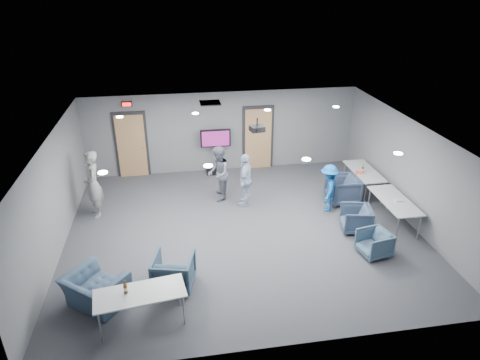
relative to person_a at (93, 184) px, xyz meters
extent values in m
plane|color=#35373C|center=(3.87, -1.43, -0.95)|extent=(9.00, 9.00, 0.00)
plane|color=white|center=(3.87, -1.43, 1.75)|extent=(9.00, 9.00, 0.00)
cube|color=slate|center=(3.87, 2.57, 0.40)|extent=(9.00, 0.02, 2.70)
cube|color=slate|center=(3.87, -5.43, 0.40)|extent=(9.00, 0.02, 2.70)
cube|color=slate|center=(-0.63, -1.43, 0.40)|extent=(0.02, 8.00, 2.70)
cube|color=slate|center=(8.37, -1.43, 0.40)|extent=(0.02, 8.00, 2.70)
cube|color=black|center=(0.87, 2.54, 0.13)|extent=(1.06, 0.06, 2.24)
cube|color=#A4734F|center=(0.87, 2.50, 0.10)|extent=(0.90, 0.05, 2.10)
cylinder|color=#9C9EA5|center=(1.22, 2.45, 0.05)|extent=(0.04, 0.10, 0.04)
cube|color=black|center=(5.07, 2.54, 0.13)|extent=(1.06, 0.06, 2.24)
cube|color=#A4734F|center=(5.07, 2.50, 0.10)|extent=(0.90, 0.05, 2.10)
cylinder|color=#9C9EA5|center=(5.42, 2.45, 0.05)|extent=(0.04, 0.10, 0.04)
cube|color=black|center=(0.87, 2.51, 1.50)|extent=(0.32, 0.06, 0.16)
cube|color=#FF0C0C|center=(0.87, 2.47, 1.50)|extent=(0.26, 0.02, 0.11)
cube|color=black|center=(3.37, 1.37, 1.74)|extent=(0.60, 0.60, 0.03)
cylinder|color=white|center=(0.87, -3.23, 1.74)|extent=(0.18, 0.18, 0.02)
cylinder|color=white|center=(0.87, 0.37, 1.74)|extent=(0.18, 0.18, 0.02)
cylinder|color=white|center=(2.87, -3.23, 1.74)|extent=(0.18, 0.18, 0.02)
cylinder|color=white|center=(2.87, 0.37, 1.74)|extent=(0.18, 0.18, 0.02)
cylinder|color=white|center=(4.87, -3.23, 1.74)|extent=(0.18, 0.18, 0.02)
cylinder|color=white|center=(4.87, 0.37, 1.74)|extent=(0.18, 0.18, 0.02)
cylinder|color=white|center=(6.87, -3.23, 1.74)|extent=(0.18, 0.18, 0.02)
cylinder|color=white|center=(6.87, 0.37, 1.74)|extent=(0.18, 0.18, 0.02)
imported|color=gray|center=(0.00, 0.00, 0.00)|extent=(0.60, 0.78, 1.90)
imported|color=slate|center=(3.46, 0.41, -0.12)|extent=(0.73, 0.88, 1.65)
imported|color=#A8BDD8|center=(4.19, -0.04, -0.16)|extent=(0.72, 1.00, 1.57)
imported|color=#154B8C|center=(6.42, -0.77, -0.25)|extent=(0.84, 1.03, 1.39)
imported|color=#35435B|center=(7.03, -0.35, -0.55)|extent=(0.87, 0.85, 0.79)
imported|color=#334258|center=(6.78, -1.92, -0.61)|extent=(0.88, 0.86, 0.68)
imported|color=#3E566B|center=(6.77, -3.02, -0.64)|extent=(0.80, 0.78, 0.62)
imported|color=#35495B|center=(2.05, -3.43, -0.56)|extent=(1.00, 1.01, 0.77)
imported|color=#384C62|center=(0.50, -3.75, -0.59)|extent=(1.47, 1.45, 0.72)
cube|color=#ACAEB1|center=(7.87, 0.12, -0.23)|extent=(0.71, 1.71, 0.03)
cylinder|color=#9C9EA5|center=(7.60, 0.89, -0.60)|extent=(0.04, 0.04, 0.70)
cylinder|color=#9C9EA5|center=(7.60, -0.66, -0.60)|extent=(0.04, 0.04, 0.70)
cylinder|color=#9C9EA5|center=(8.15, 0.89, -0.60)|extent=(0.04, 0.04, 0.70)
cylinder|color=#9C9EA5|center=(8.15, -0.66, -0.60)|extent=(0.04, 0.04, 0.70)
cube|color=#ACAEB1|center=(7.87, -1.78, -0.23)|extent=(0.74, 1.79, 0.03)
cylinder|color=#9C9EA5|center=(7.58, -0.97, -0.60)|extent=(0.04, 0.04, 0.70)
cylinder|color=#9C9EA5|center=(7.58, -2.60, -0.60)|extent=(0.04, 0.04, 0.70)
cylinder|color=#9C9EA5|center=(8.17, -0.97, -0.60)|extent=(0.04, 0.04, 0.70)
cylinder|color=#9C9EA5|center=(8.17, -2.60, -0.60)|extent=(0.04, 0.04, 0.70)
cube|color=#ACAEB1|center=(1.42, -4.43, -0.23)|extent=(1.76, 0.93, 0.03)
cylinder|color=#9C9EA5|center=(2.13, -4.05, -0.60)|extent=(0.04, 0.04, 0.70)
cylinder|color=#9C9EA5|center=(0.63, -4.26, -0.60)|extent=(0.04, 0.04, 0.70)
cylinder|color=#9C9EA5|center=(2.21, -4.59, -0.60)|extent=(0.04, 0.04, 0.70)
cylinder|color=#9C9EA5|center=(0.70, -4.80, -0.60)|extent=(0.04, 0.04, 0.70)
cylinder|color=#59360F|center=(1.17, -4.39, -0.12)|extent=(0.07, 0.07, 0.20)
cylinder|color=#59360F|center=(1.17, -4.39, 0.03)|extent=(0.03, 0.03, 0.09)
cylinder|color=beige|center=(1.17, -4.39, -0.12)|extent=(0.08, 0.08, 0.07)
cylinder|color=#59360F|center=(7.75, -0.01, -0.13)|extent=(0.06, 0.06, 0.18)
cylinder|color=#59360F|center=(7.75, -0.01, 0.00)|extent=(0.02, 0.02, 0.08)
cylinder|color=beige|center=(7.75, -0.01, -0.13)|extent=(0.07, 0.07, 0.06)
cube|color=#D94A36|center=(7.65, -0.04, -0.19)|extent=(0.24, 0.19, 0.05)
cube|color=silver|center=(7.94, -1.85, -0.20)|extent=(0.21, 0.15, 0.04)
cube|color=black|center=(3.60, 2.32, -0.92)|extent=(0.66, 0.47, 0.06)
cylinder|color=black|center=(3.60, 2.32, -0.33)|extent=(0.06, 0.06, 1.14)
cube|color=black|center=(3.60, 2.32, 0.29)|extent=(1.00, 0.07, 0.59)
cube|color=#71195E|center=(3.60, 2.27, 0.29)|extent=(0.90, 0.01, 0.51)
cylinder|color=black|center=(4.44, -0.33, 1.63)|extent=(0.04, 0.04, 0.22)
cube|color=black|center=(4.44, -0.33, 1.45)|extent=(0.41, 0.37, 0.14)
cylinder|color=black|center=(4.44, -0.49, 1.45)|extent=(0.08, 0.06, 0.08)
camera|label=1|loc=(2.25, -10.91, 5.09)|focal=32.00mm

